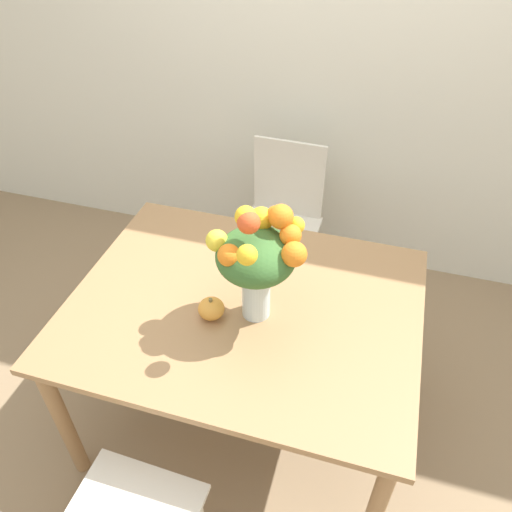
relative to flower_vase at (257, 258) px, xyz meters
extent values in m
plane|color=#8E7556|center=(-0.06, 0.03, -1.02)|extent=(12.00, 12.00, 0.00)
cube|color=silver|center=(-0.06, 1.38, 0.33)|extent=(8.00, 0.06, 2.70)
cube|color=#9E754C|center=(-0.06, 0.03, -0.29)|extent=(1.34, 1.05, 0.03)
cylinder|color=#9E754C|center=(-0.67, -0.43, -0.66)|extent=(0.06, 0.06, 0.72)
cylinder|color=#9E754C|center=(-0.67, 0.49, -0.66)|extent=(0.06, 0.06, 0.72)
cylinder|color=#9E754C|center=(0.55, 0.49, -0.66)|extent=(0.06, 0.06, 0.72)
cylinder|color=silver|center=(0.00, 0.00, -0.16)|extent=(0.11, 0.11, 0.23)
cylinder|color=silver|center=(0.00, 0.00, -0.22)|extent=(0.09, 0.09, 0.11)
cylinder|color=#38662D|center=(0.02, 0.00, -0.12)|extent=(0.01, 0.01, 0.28)
cylinder|color=#38662D|center=(0.00, 0.02, -0.12)|extent=(0.01, 0.01, 0.28)
cylinder|color=#38662D|center=(-0.02, 0.01, -0.12)|extent=(0.01, 0.00, 0.28)
cylinder|color=#38662D|center=(-0.02, -0.01, -0.12)|extent=(0.01, 0.01, 0.28)
cylinder|color=#38662D|center=(0.00, -0.02, -0.12)|extent=(0.01, 0.01, 0.28)
ellipsoid|color=#38662D|center=(0.00, 0.00, 0.01)|extent=(0.28, 0.28, 0.17)
sphere|color=orange|center=(0.06, 0.07, 0.14)|extent=(0.09, 0.09, 0.09)
sphere|color=orange|center=(-0.07, -0.09, 0.06)|extent=(0.08, 0.08, 0.08)
sphere|color=orange|center=(0.03, 0.10, 0.12)|extent=(0.06, 0.06, 0.06)
sphere|color=orange|center=(0.13, -0.02, 0.07)|extent=(0.09, 0.09, 0.09)
sphere|color=yellow|center=(-0.14, -0.01, 0.05)|extent=(0.08, 0.08, 0.08)
sphere|color=yellow|center=(0.11, 0.10, 0.09)|extent=(0.06, 0.06, 0.06)
sphere|color=yellow|center=(-0.01, 0.09, 0.10)|extent=(0.09, 0.09, 0.09)
sphere|color=yellow|center=(0.01, -0.14, 0.13)|extent=(0.07, 0.07, 0.07)
sphere|color=#D64C23|center=(-0.02, -0.03, 0.17)|extent=(0.08, 0.08, 0.08)
sphere|color=yellow|center=(-0.04, -0.01, 0.17)|extent=(0.07, 0.07, 0.07)
sphere|color=orange|center=(0.10, 0.04, 0.09)|extent=(0.08, 0.08, 0.08)
ellipsoid|color=gold|center=(-0.16, -0.07, -0.23)|extent=(0.10, 0.10, 0.08)
cylinder|color=brown|center=(-0.16, -0.07, -0.19)|extent=(0.01, 0.01, 0.02)
cube|color=silver|center=(-0.14, 0.87, -0.58)|extent=(0.43, 0.43, 0.02)
cylinder|color=silver|center=(-0.31, 0.71, -0.80)|extent=(0.04, 0.04, 0.44)
cylinder|color=silver|center=(0.03, 0.70, -0.80)|extent=(0.04, 0.04, 0.44)
cylinder|color=silver|center=(-0.30, 1.05, -0.80)|extent=(0.04, 0.04, 0.44)
cylinder|color=silver|center=(0.04, 1.04, -0.80)|extent=(0.04, 0.04, 0.44)
cube|color=silver|center=(-0.13, 1.07, -0.34)|extent=(0.40, 0.03, 0.45)
cylinder|color=silver|center=(-0.38, -0.58, -0.80)|extent=(0.04, 0.04, 0.44)
camera|label=1|loc=(0.37, -1.25, 1.12)|focal=35.00mm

